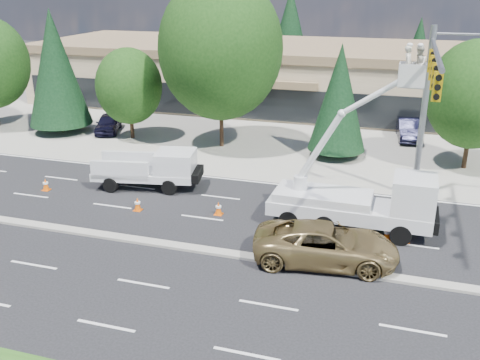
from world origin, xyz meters
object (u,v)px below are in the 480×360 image
(utility_pickup, at_px, (152,172))
(bucket_truck, at_px, (365,194))
(signal_mast, at_px, (429,94))
(minivan, at_px, (326,244))

(utility_pickup, height_order, bucket_truck, bucket_truck)
(signal_mast, relative_size, utility_pickup, 1.71)
(signal_mast, relative_size, bucket_truck, 1.18)
(bucket_truck, bearing_deg, minivan, -108.02)
(utility_pickup, xyz_separation_m, bucket_truck, (11.85, -2.09, 0.93))
(utility_pickup, height_order, minivan, utility_pickup)
(bucket_truck, distance_m, minivan, 3.92)
(signal_mast, bearing_deg, utility_pickup, -176.91)
(minivan, bearing_deg, signal_mast, -35.97)
(bucket_truck, bearing_deg, utility_pickup, 170.94)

